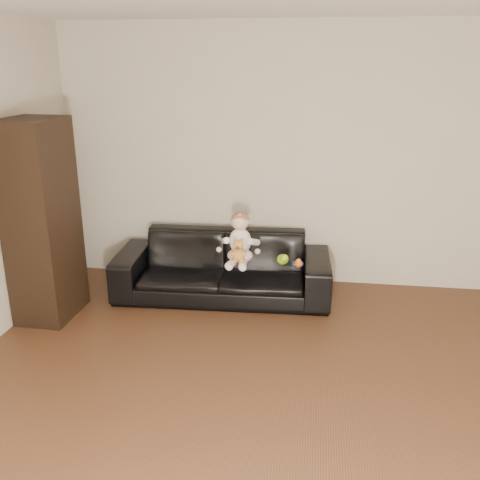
% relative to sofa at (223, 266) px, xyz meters
% --- Properties ---
extents(floor, '(5.50, 5.50, 0.00)m').
position_rel_sofa_xyz_m(floor, '(0.77, -2.25, -0.30)').
color(floor, '#4B2D1A').
rests_on(floor, ground).
extents(wall_back, '(5.00, 0.00, 5.00)m').
position_rel_sofa_xyz_m(wall_back, '(0.77, 0.50, 1.00)').
color(wall_back, '#B9AF9C').
rests_on(wall_back, ground).
extents(sofa, '(2.12, 0.90, 0.61)m').
position_rel_sofa_xyz_m(sofa, '(0.00, 0.00, 0.00)').
color(sofa, black).
rests_on(sofa, floor).
extents(cabinet, '(0.46, 0.62, 1.78)m').
position_rel_sofa_xyz_m(cabinet, '(-1.49, -0.63, 0.59)').
color(cabinet, black).
rests_on(cabinet, floor).
extents(shelf_item, '(0.19, 0.25, 0.28)m').
position_rel_sofa_xyz_m(shelf_item, '(-1.47, -0.63, 0.99)').
color(shelf_item, silver).
rests_on(shelf_item, cabinet).
extents(baby, '(0.33, 0.41, 0.49)m').
position_rel_sofa_xyz_m(baby, '(0.19, -0.11, 0.31)').
color(baby, silver).
rests_on(baby, sofa).
extents(teddy_bear, '(0.14, 0.14, 0.22)m').
position_rel_sofa_xyz_m(teddy_bear, '(0.20, -0.26, 0.26)').
color(teddy_bear, '#C48538').
rests_on(teddy_bear, sofa).
extents(toy_green, '(0.13, 0.15, 0.09)m').
position_rel_sofa_xyz_m(toy_green, '(0.59, -0.10, 0.14)').
color(toy_green, '#7DC617').
rests_on(toy_green, sofa).
extents(toy_rattle, '(0.08, 0.08, 0.08)m').
position_rel_sofa_xyz_m(toy_rattle, '(0.75, -0.17, 0.13)').
color(toy_rattle, '#DA4D19').
rests_on(toy_rattle, sofa).
extents(toy_blue_disc, '(0.12, 0.12, 0.01)m').
position_rel_sofa_xyz_m(toy_blue_disc, '(0.74, -0.09, 0.10)').
color(toy_blue_disc, blue).
rests_on(toy_blue_disc, sofa).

